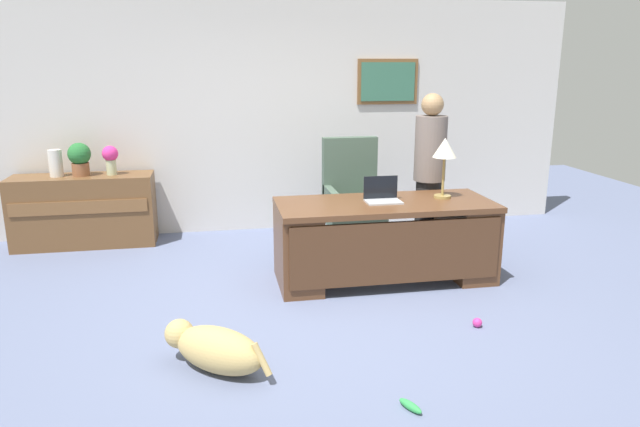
{
  "coord_description": "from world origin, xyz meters",
  "views": [
    {
      "loc": [
        -0.86,
        -4.35,
        1.98
      ],
      "look_at": [
        0.0,
        0.3,
        0.75
      ],
      "focal_mm": 32.68,
      "sensor_mm": 36.0,
      "label": 1
    }
  ],
  "objects_px": {
    "credenza": "(84,211)",
    "desk_lamp": "(445,152)",
    "desk": "(385,238)",
    "dog_toy_bone": "(410,406)",
    "armchair": "(352,201)",
    "vase_empty": "(56,163)",
    "dog_toy_ball": "(477,323)",
    "potted_plant": "(80,158)",
    "dog_lying": "(215,348)",
    "vase_with_flowers": "(110,157)",
    "person_standing": "(429,174)",
    "laptop": "(382,195)"
  },
  "relations": [
    {
      "from": "credenza",
      "to": "dog_toy_ball",
      "type": "distance_m",
      "value": 4.37
    },
    {
      "from": "credenza",
      "to": "laptop",
      "type": "relative_size",
      "value": 4.7
    },
    {
      "from": "armchair",
      "to": "desk_lamp",
      "type": "height_order",
      "value": "desk_lamp"
    },
    {
      "from": "dog_lying",
      "to": "desk",
      "type": "bearing_deg",
      "value": 41.16
    },
    {
      "from": "person_standing",
      "to": "laptop",
      "type": "bearing_deg",
      "value": -139.77
    },
    {
      "from": "person_standing",
      "to": "dog_lying",
      "type": "relative_size",
      "value": 2.35
    },
    {
      "from": "laptop",
      "to": "desk_lamp",
      "type": "bearing_deg",
      "value": 3.87
    },
    {
      "from": "person_standing",
      "to": "dog_toy_ball",
      "type": "relative_size",
      "value": 23.03
    },
    {
      "from": "laptop",
      "to": "vase_empty",
      "type": "xyz_separation_m",
      "value": [
        -3.17,
        1.6,
        0.13
      ]
    },
    {
      "from": "armchair",
      "to": "dog_toy_ball",
      "type": "bearing_deg",
      "value": -77.63
    },
    {
      "from": "desk_lamp",
      "to": "potted_plant",
      "type": "xyz_separation_m",
      "value": [
        -3.52,
        1.56,
        -0.2
      ]
    },
    {
      "from": "credenza",
      "to": "dog_lying",
      "type": "xyz_separation_m",
      "value": [
        1.38,
        -3.04,
        -0.24
      ]
    },
    {
      "from": "desk_lamp",
      "to": "desk",
      "type": "bearing_deg",
      "value": -170.11
    },
    {
      "from": "credenza",
      "to": "laptop",
      "type": "bearing_deg",
      "value": -28.68
    },
    {
      "from": "person_standing",
      "to": "dog_toy_bone",
      "type": "bearing_deg",
      "value": -112.21
    },
    {
      "from": "armchair",
      "to": "vase_with_flowers",
      "type": "distance_m",
      "value": 2.68
    },
    {
      "from": "armchair",
      "to": "laptop",
      "type": "xyz_separation_m",
      "value": [
        0.03,
        -1.0,
        0.28
      ]
    },
    {
      "from": "vase_with_flowers",
      "to": "dog_toy_ball",
      "type": "relative_size",
      "value": 4.37
    },
    {
      "from": "desk",
      "to": "dog_toy_bone",
      "type": "relative_size",
      "value": 11.15
    },
    {
      "from": "person_standing",
      "to": "dog_toy_ball",
      "type": "height_order",
      "value": "person_standing"
    },
    {
      "from": "desk_lamp",
      "to": "vase_with_flowers",
      "type": "relative_size",
      "value": 1.76
    },
    {
      "from": "potted_plant",
      "to": "laptop",
      "type": "bearing_deg",
      "value": -28.76
    },
    {
      "from": "desk",
      "to": "laptop",
      "type": "distance_m",
      "value": 0.4
    },
    {
      "from": "desk",
      "to": "credenza",
      "type": "bearing_deg",
      "value": 150.62
    },
    {
      "from": "potted_plant",
      "to": "credenza",
      "type": "bearing_deg",
      "value": -170.25
    },
    {
      "from": "dog_lying",
      "to": "dog_toy_bone",
      "type": "bearing_deg",
      "value": -31.3
    },
    {
      "from": "laptop",
      "to": "vase_empty",
      "type": "distance_m",
      "value": 3.56
    },
    {
      "from": "laptop",
      "to": "potted_plant",
      "type": "xyz_separation_m",
      "value": [
        -2.92,
        1.6,
        0.18
      ]
    },
    {
      "from": "armchair",
      "to": "laptop",
      "type": "distance_m",
      "value": 1.04
    },
    {
      "from": "desk",
      "to": "vase_with_flowers",
      "type": "distance_m",
      "value": 3.16
    },
    {
      "from": "dog_toy_bone",
      "to": "armchair",
      "type": "bearing_deg",
      "value": 82.71
    },
    {
      "from": "person_standing",
      "to": "dog_toy_ball",
      "type": "xyz_separation_m",
      "value": [
        -0.22,
        -1.72,
        -0.83
      ]
    },
    {
      "from": "desk",
      "to": "dog_toy_ball",
      "type": "height_order",
      "value": "desk"
    },
    {
      "from": "dog_lying",
      "to": "dog_toy_ball",
      "type": "bearing_deg",
      "value": 7.97
    },
    {
      "from": "armchair",
      "to": "credenza",
      "type": "bearing_deg",
      "value": 168.26
    },
    {
      "from": "desk",
      "to": "credenza",
      "type": "distance_m",
      "value": 3.39
    },
    {
      "from": "credenza",
      "to": "desk_lamp",
      "type": "xyz_separation_m",
      "value": [
        3.53,
        -1.56,
        0.79
      ]
    },
    {
      "from": "potted_plant",
      "to": "desk",
      "type": "bearing_deg",
      "value": -29.47
    },
    {
      "from": "vase_empty",
      "to": "dog_toy_ball",
      "type": "distance_m",
      "value": 4.63
    },
    {
      "from": "vase_empty",
      "to": "potted_plant",
      "type": "xyz_separation_m",
      "value": [
        0.25,
        0.0,
        0.05
      ]
    },
    {
      "from": "credenza",
      "to": "vase_empty",
      "type": "xyz_separation_m",
      "value": [
        -0.24,
        0.0,
        0.54
      ]
    },
    {
      "from": "credenza",
      "to": "dog_lying",
      "type": "height_order",
      "value": "credenza"
    },
    {
      "from": "armchair",
      "to": "vase_empty",
      "type": "relative_size",
      "value": 4.09
    },
    {
      "from": "vase_with_flowers",
      "to": "potted_plant",
      "type": "bearing_deg",
      "value": -180.0
    },
    {
      "from": "laptop",
      "to": "dog_toy_ball",
      "type": "relative_size",
      "value": 4.37
    },
    {
      "from": "credenza",
      "to": "person_standing",
      "type": "distance_m",
      "value": 3.77
    },
    {
      "from": "desk",
      "to": "dog_toy_ball",
      "type": "distance_m",
      "value": 1.23
    },
    {
      "from": "armchair",
      "to": "desk_lamp",
      "type": "xyz_separation_m",
      "value": [
        0.63,
        -0.96,
        0.66
      ]
    },
    {
      "from": "dog_lying",
      "to": "laptop",
      "type": "bearing_deg",
      "value": 42.8
    },
    {
      "from": "armchair",
      "to": "laptop",
      "type": "bearing_deg",
      "value": -88.17
    }
  ]
}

